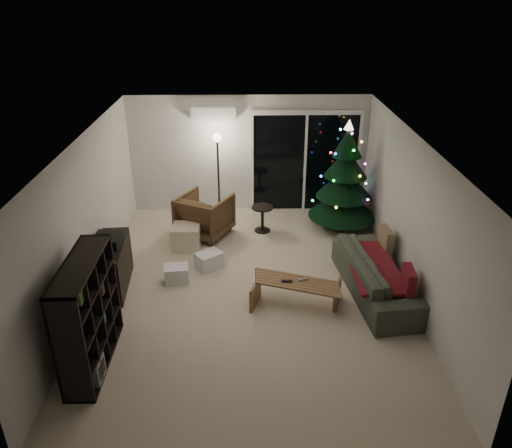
{
  "coord_description": "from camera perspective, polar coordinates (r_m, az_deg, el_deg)",
  "views": [
    {
      "loc": [
        -0.03,
        -6.87,
        4.55
      ],
      "look_at": [
        0.1,
        0.3,
        1.05
      ],
      "focal_mm": 35.0,
      "sensor_mm": 36.0,
      "label": 1
    }
  ],
  "objects": [
    {
      "name": "room",
      "position": [
        9.09,
        2.11,
        3.12
      ],
      "size": [
        6.5,
        7.51,
        2.6
      ],
      "color": "beige",
      "rests_on": "ground"
    },
    {
      "name": "bookshelf",
      "position": [
        6.81,
        -20.16,
        -9.71
      ],
      "size": [
        0.7,
        1.55,
        1.5
      ],
      "primitive_type": null,
      "rotation": [
        0.0,
        0.0,
        0.22
      ],
      "color": "black",
      "rests_on": "floor"
    },
    {
      "name": "media_cabinet",
      "position": [
        8.44,
        -16.19,
        -4.64
      ],
      "size": [
        0.55,
        1.28,
        0.78
      ],
      "primitive_type": "cube",
      "rotation": [
        0.0,
        0.0,
        0.07
      ],
      "color": "black",
      "rests_on": "floor"
    },
    {
      "name": "stereo",
      "position": [
        8.22,
        -16.59,
        -1.79
      ],
      "size": [
        0.4,
        0.47,
        0.17
      ],
      "primitive_type": "cube",
      "color": "black",
      "rests_on": "media_cabinet"
    },
    {
      "name": "armchair",
      "position": [
        9.82,
        -5.88,
        1.02
      ],
      "size": [
        1.23,
        1.24,
        0.85
      ],
      "primitive_type": "imported",
      "rotation": [
        0.0,
        0.0,
        2.67
      ],
      "color": "brown",
      "rests_on": "floor"
    },
    {
      "name": "ottoman",
      "position": [
        9.46,
        -7.94,
        -1.46
      ],
      "size": [
        0.5,
        0.5,
        0.45
      ],
      "primitive_type": "cube",
      "rotation": [
        0.0,
        0.0,
        -0.01
      ],
      "color": "beige",
      "rests_on": "floor"
    },
    {
      "name": "cardboard_box_a",
      "position": [
        8.48,
        -9.06,
        -5.65
      ],
      "size": [
        0.43,
        0.35,
        0.28
      ],
      "primitive_type": "cube",
      "rotation": [
        0.0,
        0.0,
        0.12
      ],
      "color": "silver",
      "rests_on": "floor"
    },
    {
      "name": "cardboard_box_b",
      "position": [
        8.79,
        -5.41,
        -4.17
      ],
      "size": [
        0.53,
        0.51,
        0.3
      ],
      "primitive_type": "cube",
      "rotation": [
        0.0,
        0.0,
        0.64
      ],
      "color": "silver",
      "rests_on": "floor"
    },
    {
      "name": "side_table",
      "position": [
        9.98,
        0.74,
        0.59
      ],
      "size": [
        0.54,
        0.54,
        0.53
      ],
      "primitive_type": "cylinder",
      "rotation": [
        0.0,
        0.0,
        0.32
      ],
      "color": "black",
      "rests_on": "floor"
    },
    {
      "name": "floor_lamp",
      "position": [
        10.3,
        -4.3,
        5.19
      ],
      "size": [
        0.29,
        0.29,
        1.8
      ],
      "primitive_type": "cylinder",
      "color": "black",
      "rests_on": "floor"
    },
    {
      "name": "sofa",
      "position": [
        8.24,
        13.82,
        -5.63
      ],
      "size": [
        1.14,
        2.36,
        0.66
      ],
      "primitive_type": "imported",
      "rotation": [
        0.0,
        0.0,
        1.69
      ],
      "color": "#2D3628",
      "rests_on": "floor"
    },
    {
      "name": "sofa_throw",
      "position": [
        8.14,
        13.24,
        -4.77
      ],
      "size": [
        0.71,
        1.64,
        0.05
      ],
      "primitive_type": "cube",
      "color": "maroon",
      "rests_on": "sofa"
    },
    {
      "name": "cushion_a",
      "position": [
        8.71,
        14.6,
        -1.84
      ],
      "size": [
        0.17,
        0.45,
        0.44
      ],
      "primitive_type": "cube",
      "rotation": [
        0.0,
        0.0,
        0.09
      ],
      "color": "#7A6149",
      "rests_on": "sofa"
    },
    {
      "name": "cushion_b",
      "position": [
        7.64,
        17.0,
        -6.39
      ],
      "size": [
        0.16,
        0.44,
        0.44
      ],
      "primitive_type": "cube",
      "rotation": [
        0.0,
        0.0,
        -0.07
      ],
      "color": "maroon",
      "rests_on": "sofa"
    },
    {
      "name": "coffee_table",
      "position": [
        7.8,
        4.63,
        -7.89
      ],
      "size": [
        1.41,
        0.88,
        0.42
      ],
      "primitive_type": null,
      "rotation": [
        0.0,
        0.0,
        -0.34
      ],
      "color": "brown",
      "rests_on": "floor"
    },
    {
      "name": "remote_a",
      "position": [
        7.66,
        3.57,
        -6.54
      ],
      "size": [
        0.17,
        0.05,
        0.02
      ],
      "primitive_type": "cube",
      "color": "black",
      "rests_on": "coffee_table"
    },
    {
      "name": "remote_b",
      "position": [
        7.73,
        5.4,
        -6.3
      ],
      "size": [
        0.16,
        0.09,
        0.02
      ],
      "primitive_type": "cube",
      "rotation": [
        0.0,
        0.0,
        0.35
      ],
      "color": "slate",
      "rests_on": "coffee_table"
    },
    {
      "name": "christmas_tree",
      "position": [
        9.98,
        10.14,
        5.44
      ],
      "size": [
        1.44,
        1.44,
        2.22
      ],
      "primitive_type": "cone",
      "rotation": [
        0.0,
        0.0,
        0.05
      ],
      "color": "black",
      "rests_on": "floor"
    }
  ]
}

